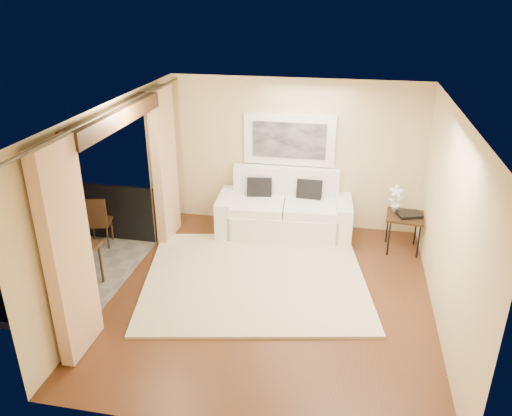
% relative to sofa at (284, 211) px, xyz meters
% --- Properties ---
extents(floor, '(5.00, 5.00, 0.00)m').
position_rel_sofa_xyz_m(floor, '(0.12, -2.10, -0.40)').
color(floor, '#552F19').
rests_on(floor, ground).
extents(room_shell, '(5.00, 6.40, 5.00)m').
position_rel_sofa_xyz_m(room_shell, '(-2.01, -2.10, 2.12)').
color(room_shell, white).
rests_on(room_shell, ground).
extents(balcony, '(1.81, 2.60, 1.17)m').
position_rel_sofa_xyz_m(balcony, '(-3.19, -2.10, -0.22)').
color(balcony, '#605B56').
rests_on(balcony, ground).
extents(curtains, '(0.16, 4.80, 2.64)m').
position_rel_sofa_xyz_m(curtains, '(-1.99, -2.10, 0.94)').
color(curtains, '#DDB188').
rests_on(curtains, ground).
extents(artwork, '(1.62, 0.07, 0.92)m').
position_rel_sofa_xyz_m(artwork, '(0.01, 0.36, 1.22)').
color(artwork, white).
rests_on(artwork, room_shell).
extents(rug, '(3.80, 3.46, 0.04)m').
position_rel_sofa_xyz_m(rug, '(-0.20, -1.71, -0.38)').
color(rug, beige).
rests_on(rug, floor).
extents(sofa, '(2.42, 1.18, 1.13)m').
position_rel_sofa_xyz_m(sofa, '(0.00, 0.00, 0.00)').
color(sofa, white).
rests_on(sofa, floor).
extents(side_table, '(0.64, 0.64, 0.64)m').
position_rel_sofa_xyz_m(side_table, '(2.05, -0.32, 0.19)').
color(side_table, black).
rests_on(side_table, floor).
extents(tray, '(0.45, 0.39, 0.05)m').
position_rel_sofa_xyz_m(tray, '(2.11, -0.34, 0.27)').
color(tray, black).
rests_on(tray, side_table).
extents(orchid, '(0.26, 0.20, 0.47)m').
position_rel_sofa_xyz_m(orchid, '(1.88, -0.20, 0.48)').
color(orchid, white).
rests_on(orchid, side_table).
extents(bistro_table, '(0.59, 0.59, 0.69)m').
position_rel_sofa_xyz_m(bistro_table, '(-2.68, -2.47, 0.20)').
color(bistro_table, black).
rests_on(bistro_table, balcony).
extents(balcony_chair_far, '(0.48, 0.48, 0.91)m').
position_rel_sofa_xyz_m(balcony_chair_far, '(-3.02, -1.19, 0.13)').
color(balcony_chair_far, black).
rests_on(balcony_chair_far, balcony).
extents(balcony_chair_near, '(0.40, 0.41, 0.92)m').
position_rel_sofa_xyz_m(balcony_chair_near, '(-3.58, -2.64, 0.13)').
color(balcony_chair_near, black).
rests_on(balcony_chair_near, balcony).
extents(ice_bucket, '(0.18, 0.18, 0.20)m').
position_rel_sofa_xyz_m(ice_bucket, '(-2.86, -2.38, 0.39)').
color(ice_bucket, silver).
rests_on(ice_bucket, bistro_table).
extents(candle, '(0.06, 0.06, 0.07)m').
position_rel_sofa_xyz_m(candle, '(-2.65, -2.29, 0.32)').
color(candle, red).
rests_on(candle, bistro_table).
extents(vase, '(0.04, 0.04, 0.18)m').
position_rel_sofa_xyz_m(vase, '(-2.71, -2.65, 0.38)').
color(vase, silver).
rests_on(vase, bistro_table).
extents(glass_a, '(0.06, 0.06, 0.12)m').
position_rel_sofa_xyz_m(glass_a, '(-2.54, -2.60, 0.35)').
color(glass_a, silver).
rests_on(glass_a, bistro_table).
extents(glass_b, '(0.06, 0.06, 0.12)m').
position_rel_sofa_xyz_m(glass_b, '(-2.51, -2.41, 0.35)').
color(glass_b, silver).
rests_on(glass_b, bistro_table).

